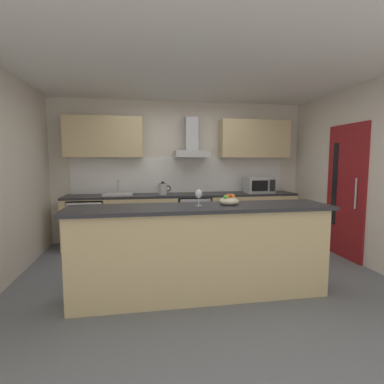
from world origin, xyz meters
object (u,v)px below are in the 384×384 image
Objects in this scene: refrigerator at (88,223)px; fruit_bowl at (229,201)px; oven at (193,218)px; range_hood at (191,145)px; microwave at (259,185)px; sink at (118,194)px; wine_glass at (199,194)px; kettle at (163,189)px.

fruit_bowl reaches higher than refrigerator.
oven is 1.11× the size of range_hood.
refrigerator is at bearing 131.39° from fruit_bowl.
oven is 1.39m from microwave.
refrigerator is 1.70× the size of sink.
microwave is at bearing -0.87° from sink.
microwave is at bearing 53.55° from wine_glass.
oven is 3.64× the size of fruit_bowl.
oven is at bearing -0.48° from sink.
microwave reaches higher than wine_glass.
range_hood is at bearing 82.16° from wine_glass.
microwave is at bearing 0.19° from kettle.
oven is 0.77m from kettle.
wine_glass is 0.81× the size of fruit_bowl.
refrigerator is 2.94× the size of kettle.
kettle is 1.62× the size of wine_glass.
range_hood is at bearing 16.74° from kettle.
kettle is at bearing 96.16° from wine_glass.
fruit_bowl is at bearing -89.02° from oven.
oven is 2.77× the size of kettle.
oven is 2.28m from wine_glass.
microwave reaches higher than fruit_bowl.
sink is 1.58m from range_hood.
oven is 0.94× the size of refrigerator.
wine_glass reaches higher than refrigerator.
microwave is 2.27× the size of fruit_bowl.
wine_glass is (0.23, -2.12, 0.13)m from kettle.
wine_glass is 0.36m from fruit_bowl.
microwave is 2.58m from sink.
microwave is at bearing 59.81° from fruit_bowl.
refrigerator is at bearing -178.47° from sink.
range_hood is 2.39m from wine_glass.
microwave is at bearing -1.27° from oven.
microwave is 2.64m from wine_glass.
wine_glass is at bearing -97.84° from range_hood.
refrigerator is 2.73m from wine_glass.
sink is 2.27× the size of fruit_bowl.
kettle is (1.29, -0.03, 0.58)m from refrigerator.
kettle is at bearing -179.81° from microwave.
kettle is at bearing -163.26° from range_hood.
oven is 1.60× the size of microwave.
microwave reaches higher than oven.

